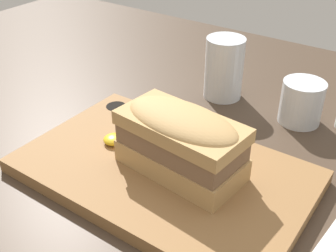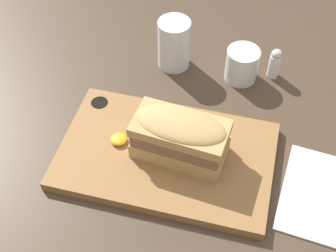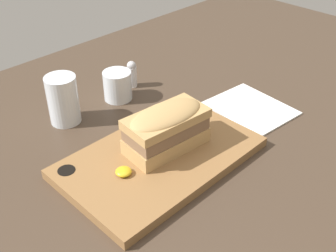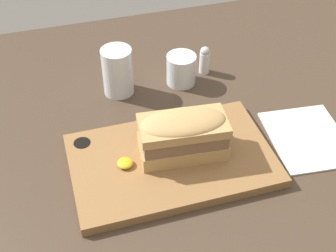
# 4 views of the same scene
# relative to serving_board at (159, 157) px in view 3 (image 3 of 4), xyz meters

# --- Properties ---
(dining_table) EXTENTS (1.87, 1.22, 0.02)m
(dining_table) POSITION_rel_serving_board_xyz_m (0.10, -0.01, -0.02)
(dining_table) COLOR #423326
(dining_table) RESTS_ON ground
(serving_board) EXTENTS (0.39, 0.24, 0.02)m
(serving_board) POSITION_rel_serving_board_xyz_m (0.00, 0.00, 0.00)
(serving_board) COLOR olive
(serving_board) RESTS_ON dining_table
(sandwich) EXTENTS (0.17, 0.10, 0.09)m
(sandwich) POSITION_rel_serving_board_xyz_m (0.02, 0.01, 0.06)
(sandwich) COLOR tan
(sandwich) RESTS_ON serving_board
(mustard_dollop) EXTENTS (0.03, 0.03, 0.01)m
(mustard_dollop) POSITION_rel_serving_board_xyz_m (-0.09, 0.00, 0.02)
(mustard_dollop) COLOR gold
(mustard_dollop) RESTS_ON serving_board
(water_glass) EXTENTS (0.07, 0.07, 0.11)m
(water_glass) POSITION_rel_serving_board_xyz_m (-0.05, 0.26, 0.04)
(water_glass) COLOR silver
(water_glass) RESTS_ON dining_table
(wine_glass) EXTENTS (0.07, 0.07, 0.07)m
(wine_glass) POSITION_rel_serving_board_xyz_m (0.10, 0.25, 0.02)
(wine_glass) COLOR silver
(wine_glass) RESTS_ON dining_table
(napkin) EXTENTS (0.17, 0.20, 0.00)m
(napkin) POSITION_rel_serving_board_xyz_m (0.29, -0.01, -0.01)
(napkin) COLOR white
(napkin) RESTS_ON dining_table
(salt_shaker) EXTENTS (0.02, 0.02, 0.07)m
(salt_shaker) POSITION_rel_serving_board_xyz_m (0.17, 0.27, 0.03)
(salt_shaker) COLOR white
(salt_shaker) RESTS_ON dining_table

